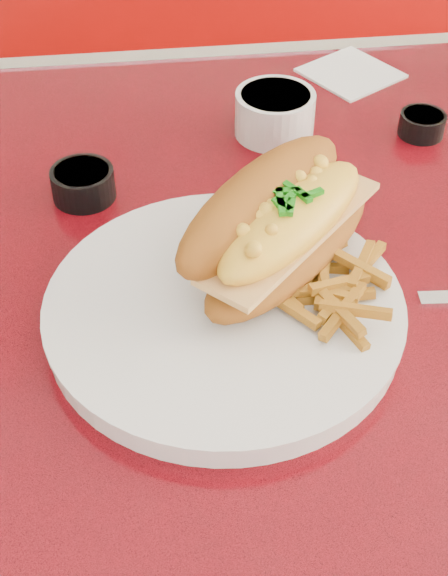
{
  "coord_description": "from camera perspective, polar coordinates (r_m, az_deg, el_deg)",
  "views": [
    {
      "loc": [
        -0.27,
        -0.6,
        1.27
      ],
      "look_at": [
        -0.2,
        -0.11,
        0.81
      ],
      "focal_mm": 50.0,
      "sensor_mm": 36.0,
      "label": 1
    }
  ],
  "objects": [
    {
      "name": "gravy_ramekin",
      "position": [
        0.94,
        3.64,
        12.35
      ],
      "size": [
        0.11,
        0.11,
        0.05
      ],
      "rotation": [
        0.0,
        0.0,
        -0.21
      ],
      "color": "silver",
      "rests_on": "diner_table"
    },
    {
      "name": "fries_pile",
      "position": [
        0.7,
        6.24,
        0.63
      ],
      "size": [
        0.14,
        0.13,
        0.03
      ],
      "primitive_type": null,
      "rotation": [
        0.0,
        0.0,
        -0.36
      ],
      "color": "#C08120",
      "rests_on": "dinner_plate"
    },
    {
      "name": "dinner_plate",
      "position": [
        0.7,
        -0.0,
        -1.65
      ],
      "size": [
        0.33,
        0.33,
        0.02
      ],
      "rotation": [
        0.0,
        0.0,
        -0.04
      ],
      "color": "silver",
      "rests_on": "diner_table"
    },
    {
      "name": "mac_hoagie",
      "position": [
        0.71,
        4.04,
        4.63
      ],
      "size": [
        0.24,
        0.24,
        0.1
      ],
      "rotation": [
        0.0,
        0.0,
        0.8
      ],
      "color": "#985518",
      "rests_on": "dinner_plate"
    },
    {
      "name": "diner_table",
      "position": [
        0.94,
        11.72,
        -3.5
      ],
      "size": [
        1.23,
        0.83,
        0.77
      ],
      "color": "red",
      "rests_on": "ground"
    },
    {
      "name": "booth_bench_far",
      "position": [
        1.74,
        2.99,
        8.38
      ],
      "size": [
        1.2,
        0.51,
        0.9
      ],
      "color": "#A80E0B",
      "rests_on": "ground"
    },
    {
      "name": "fork",
      "position": [
        0.75,
        3.94,
        2.65
      ],
      "size": [
        0.04,
        0.15,
        0.0
      ],
      "rotation": [
        0.0,
        0.0,
        1.72
      ],
      "color": "silver",
      "rests_on": "dinner_plate"
    },
    {
      "name": "sauce_cup_left",
      "position": [
        0.85,
        -10.0,
        7.4
      ],
      "size": [
        0.07,
        0.07,
        0.03
      ],
      "rotation": [
        0.0,
        0.0,
        -0.05
      ],
      "color": "black",
      "rests_on": "diner_table"
    },
    {
      "name": "paper_napkin",
      "position": [
        1.09,
        8.99,
        14.86
      ],
      "size": [
        0.14,
        0.14,
        0.0
      ],
      "primitive_type": "cube",
      "rotation": [
        0.0,
        0.0,
        0.54
      ],
      "color": "white",
      "rests_on": "diner_table"
    },
    {
      "name": "sauce_cup_right",
      "position": [
        0.97,
        13.91,
        11.3
      ],
      "size": [
        0.06,
        0.06,
        0.03
      ],
      "rotation": [
        0.0,
        0.0,
        -0.15
      ],
      "color": "black",
      "rests_on": "diner_table"
    }
  ]
}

